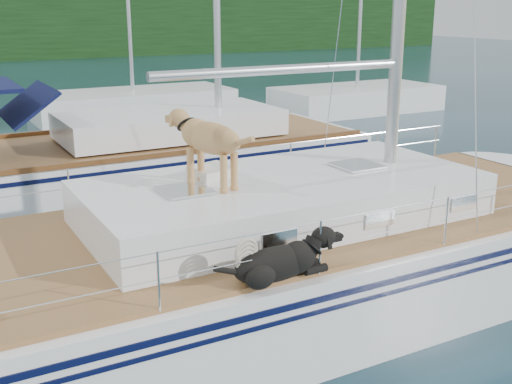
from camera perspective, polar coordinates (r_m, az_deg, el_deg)
ground at (r=8.73m, az=-2.29°, el=-10.92°), size 120.00×120.00×0.00m
main_sailboat at (r=8.47m, az=-1.79°, el=-6.72°), size 12.00×3.80×14.01m
neighbor_sailboat at (r=14.33m, az=-11.59°, el=2.39°), size 11.00×3.50×13.30m
bg_boat_center at (r=24.39m, az=-10.84°, el=7.68°), size 7.20×3.00×11.65m
bg_boat_east at (r=25.48m, az=8.92°, el=8.15°), size 6.40×3.00×11.65m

